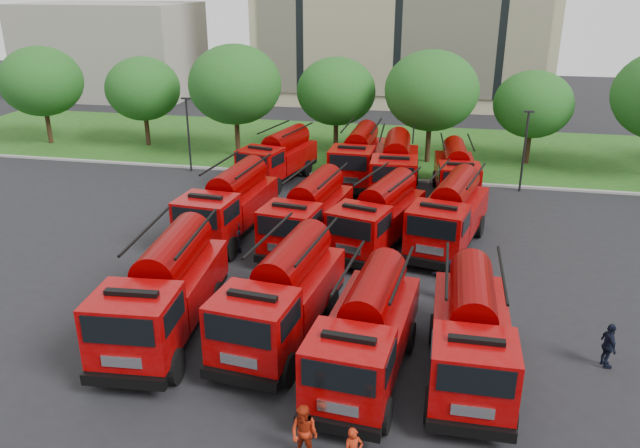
# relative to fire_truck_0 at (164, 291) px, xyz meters

# --- Properties ---
(ground) EXTENTS (140.00, 140.00, 0.00)m
(ground) POSITION_rel_fire_truck_0_xyz_m (2.56, 3.05, -1.82)
(ground) COLOR black
(ground) RESTS_ON ground
(lawn) EXTENTS (70.00, 16.00, 0.12)m
(lawn) POSITION_rel_fire_truck_0_xyz_m (2.56, 29.05, -1.76)
(lawn) COLOR #134512
(lawn) RESTS_ON ground
(curb) EXTENTS (70.00, 0.30, 0.14)m
(curb) POSITION_rel_fire_truck_0_xyz_m (2.56, 20.95, -1.75)
(curb) COLOR gray
(curb) RESTS_ON ground
(side_building) EXTENTS (18.00, 12.00, 10.00)m
(side_building) POSITION_rel_fire_truck_0_xyz_m (-27.44, 47.05, 3.18)
(side_building) COLOR gray
(side_building) RESTS_ON ground
(tree_0) EXTENTS (6.30, 6.30, 7.70)m
(tree_0) POSITION_rel_fire_truck_0_xyz_m (-21.44, 25.05, 3.20)
(tree_0) COLOR #382314
(tree_0) RESTS_ON ground
(tree_1) EXTENTS (5.71, 5.71, 6.98)m
(tree_1) POSITION_rel_fire_truck_0_xyz_m (-13.44, 26.05, 2.73)
(tree_1) COLOR #382314
(tree_1) RESTS_ON ground
(tree_2) EXTENTS (6.72, 6.72, 8.22)m
(tree_2) POSITION_rel_fire_truck_0_xyz_m (-5.44, 24.55, 3.53)
(tree_2) COLOR #382314
(tree_2) RESTS_ON ground
(tree_3) EXTENTS (5.88, 5.88, 7.19)m
(tree_3) POSITION_rel_fire_truck_0_xyz_m (1.56, 27.05, 2.86)
(tree_3) COLOR #382314
(tree_3) RESTS_ON ground
(tree_4) EXTENTS (6.55, 6.55, 8.01)m
(tree_4) POSITION_rel_fire_truck_0_xyz_m (8.56, 25.55, 3.40)
(tree_4) COLOR #382314
(tree_4) RESTS_ON ground
(tree_5) EXTENTS (5.46, 5.46, 6.68)m
(tree_5) POSITION_rel_fire_truck_0_xyz_m (15.56, 26.55, 2.53)
(tree_5) COLOR #382314
(tree_5) RESTS_ON ground
(lamp_post_0) EXTENTS (0.60, 0.25, 5.11)m
(lamp_post_0) POSITION_rel_fire_truck_0_xyz_m (-7.44, 20.25, 1.08)
(lamp_post_0) COLOR black
(lamp_post_0) RESTS_ON ground
(lamp_post_1) EXTENTS (0.60, 0.25, 5.11)m
(lamp_post_1) POSITION_rel_fire_truck_0_xyz_m (14.56, 20.25, 1.08)
(lamp_post_1) COLOR black
(lamp_post_1) RESTS_ON ground
(fire_truck_0) EXTENTS (3.39, 8.13, 3.62)m
(fire_truck_0) POSITION_rel_fire_truck_0_xyz_m (0.00, 0.00, 0.00)
(fire_truck_0) COLOR black
(fire_truck_0) RESTS_ON ground
(fire_truck_1) EXTENTS (3.54, 7.91, 3.48)m
(fire_truck_1) POSITION_rel_fire_truck_0_xyz_m (4.30, 0.70, -0.07)
(fire_truck_1) COLOR black
(fire_truck_1) RESTS_ON ground
(fire_truck_2) EXTENTS (3.20, 7.49, 3.32)m
(fire_truck_2) POSITION_rel_fire_truck_0_xyz_m (7.62, -1.06, -0.15)
(fire_truck_2) COLOR black
(fire_truck_2) RESTS_ON ground
(fire_truck_3) EXTENTS (2.69, 7.26, 3.30)m
(fire_truck_3) POSITION_rel_fire_truck_0_xyz_m (11.01, -0.44, -0.16)
(fire_truck_3) COLOR black
(fire_truck_3) RESTS_ON ground
(fire_truck_4) EXTENTS (3.32, 7.81, 3.46)m
(fire_truck_4) POSITION_rel_fire_truck_0_xyz_m (-0.87, 9.66, -0.08)
(fire_truck_4) COLOR black
(fire_truck_4) RESTS_ON ground
(fire_truck_5) EXTENTS (3.53, 7.59, 3.33)m
(fire_truck_5) POSITION_rel_fire_truck_0_xyz_m (3.35, 9.38, -0.14)
(fire_truck_5) COLOR black
(fire_truck_5) RESTS_ON ground
(fire_truck_6) EXTENTS (4.35, 7.61, 3.28)m
(fire_truck_6) POSITION_rel_fire_truck_0_xyz_m (6.80, 9.80, -0.17)
(fire_truck_6) COLOR black
(fire_truck_6) RESTS_ON ground
(fire_truck_7) EXTENTS (4.12, 7.86, 3.41)m
(fire_truck_7) POSITION_rel_fire_truck_0_xyz_m (10.20, 10.52, -0.10)
(fire_truck_7) COLOR black
(fire_truck_7) RESTS_ON ground
(fire_truck_8) EXTENTS (3.96, 7.48, 3.24)m
(fire_truck_8) POSITION_rel_fire_truck_0_xyz_m (-0.84, 19.26, -0.19)
(fire_truck_8) COLOR black
(fire_truck_8) RESTS_ON ground
(fire_truck_9) EXTENTS (2.96, 7.67, 3.46)m
(fire_truck_9) POSITION_rel_fire_truck_0_xyz_m (4.31, 20.04, -0.08)
(fire_truck_9) COLOR black
(fire_truck_9) RESTS_ON ground
(fire_truck_10) EXTENTS (3.11, 7.80, 3.50)m
(fire_truck_10) POSITION_rel_fire_truck_0_xyz_m (6.88, 18.13, -0.06)
(fire_truck_10) COLOR black
(fire_truck_10) RESTS_ON ground
(fire_truck_11) EXTENTS (2.88, 6.94, 3.09)m
(fire_truck_11) POSITION_rel_fire_truck_0_xyz_m (10.53, 18.52, -0.27)
(fire_truck_11) COLOR black
(fire_truck_11) RESTS_ON ground
(firefighter_2) EXTENTS (0.75, 1.07, 1.67)m
(firefighter_2) POSITION_rel_fire_truck_0_xyz_m (15.71, 1.03, -1.82)
(firefighter_2) COLOR black
(firefighter_2) RESTS_ON ground
(firefighter_3) EXTENTS (1.28, 0.70, 1.93)m
(firefighter_3) POSITION_rel_fire_truck_0_xyz_m (11.04, 1.78, -1.82)
(firefighter_3) COLOR black
(firefighter_3) RESTS_ON ground
(firefighter_4) EXTENTS (0.91, 0.99, 1.69)m
(firefighter_4) POSITION_rel_fire_truck_0_xyz_m (0.07, 7.75, -1.82)
(firefighter_4) COLOR black
(firefighter_4) RESTS_ON ground
(firefighter_5) EXTENTS (1.85, 1.17, 1.85)m
(firefighter_5) POSITION_rel_fire_truck_0_xyz_m (10.35, 4.80, -1.82)
(firefighter_5) COLOR black
(firefighter_5) RESTS_ON ground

